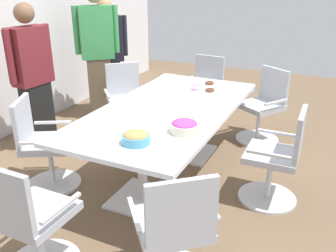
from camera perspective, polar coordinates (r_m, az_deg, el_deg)
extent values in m
cube|color=brown|center=(3.95, 0.00, -7.47)|extent=(10.00, 10.00, 0.01)
cube|color=silver|center=(3.64, 0.00, 2.62)|extent=(2.40, 1.20, 0.04)
cube|color=silver|center=(3.52, -3.88, -11.26)|extent=(0.56, 0.56, 0.02)
cylinder|color=silver|center=(3.34, -4.03, -6.15)|extent=(0.09, 0.09, 0.69)
cube|color=silver|center=(4.38, 3.06, -4.01)|extent=(0.56, 0.56, 0.02)
cylinder|color=silver|center=(4.24, 3.16, 0.31)|extent=(0.09, 0.09, 0.69)
cylinder|color=silver|center=(2.85, -19.36, -16.54)|extent=(0.05, 0.05, 0.41)
cube|color=#ADB2BC|center=(2.72, -20.00, -12.69)|extent=(0.46, 0.46, 0.06)
cube|color=#ADB2BC|center=(2.48, -24.14, -10.41)|extent=(0.04, 0.44, 0.42)
cube|color=silver|center=(2.82, -23.92, -9.10)|extent=(0.37, 0.03, 0.02)
cube|color=silver|center=(2.50, -16.28, -12.14)|extent=(0.37, 0.03, 0.02)
cylinder|color=silver|center=(2.62, 0.58, -19.03)|extent=(0.05, 0.05, 0.41)
cube|color=#ADB2BC|center=(2.47, 0.61, -14.99)|extent=(0.65, 0.65, 0.06)
cube|color=#ADB2BC|center=(2.17, 2.17, -13.20)|extent=(0.31, 0.36, 0.42)
cube|color=silver|center=(2.36, -5.28, -13.56)|extent=(0.30, 0.26, 0.02)
cube|color=silver|center=(2.47, 6.22, -11.79)|extent=(0.30, 0.26, 0.02)
cylinder|color=silver|center=(3.66, 15.13, -10.67)|extent=(0.55, 0.55, 0.02)
cylinder|color=silver|center=(3.55, 15.48, -7.75)|extent=(0.05, 0.05, 0.41)
cube|color=#ADB2BC|center=(3.44, 15.88, -4.39)|extent=(0.47, 0.47, 0.06)
cube|color=#ADB2BC|center=(3.33, 19.86, -1.28)|extent=(0.44, 0.05, 0.42)
cube|color=silver|center=(3.17, 15.37, -4.30)|extent=(0.04, 0.37, 0.02)
cube|color=silver|center=(3.61, 16.73, -1.06)|extent=(0.04, 0.37, 0.02)
cylinder|color=silver|center=(4.85, 13.67, -1.95)|extent=(0.75, 0.75, 0.02)
cylinder|color=silver|center=(4.77, 13.91, 0.40)|extent=(0.05, 0.05, 0.41)
cube|color=#ADB2BC|center=(4.69, 14.17, 3.04)|extent=(0.64, 0.64, 0.06)
cube|color=#ADB2BC|center=(4.76, 16.24, 6.18)|extent=(0.27, 0.39, 0.42)
cube|color=silver|center=(4.49, 16.51, 3.57)|extent=(0.32, 0.23, 0.02)
cube|color=silver|center=(4.81, 12.25, 5.24)|extent=(0.32, 0.23, 0.02)
cylinder|color=silver|center=(5.36, 5.24, 1.04)|extent=(0.59, 0.59, 0.02)
cylinder|color=silver|center=(5.29, 5.32, 3.20)|extent=(0.05, 0.05, 0.41)
cube|color=#ADB2BC|center=(5.22, 5.41, 5.62)|extent=(0.50, 0.50, 0.06)
cube|color=#ADB2BC|center=(5.34, 6.48, 8.64)|extent=(0.08, 0.44, 0.42)
cube|color=silver|center=(5.09, 7.96, 6.48)|extent=(0.37, 0.06, 0.02)
cube|color=silver|center=(5.29, 3.04, 7.27)|extent=(0.37, 0.06, 0.02)
cylinder|color=silver|center=(4.92, -6.24, -1.03)|extent=(0.76, 0.76, 0.02)
cylinder|color=silver|center=(4.84, -6.34, 1.31)|extent=(0.05, 0.05, 0.41)
cube|color=#ADB2BC|center=(4.76, -6.46, 3.92)|extent=(0.65, 0.65, 0.06)
cube|color=#ADB2BC|center=(4.89, -7.09, 7.33)|extent=(0.33, 0.35, 0.42)
cube|color=silver|center=(4.78, -3.64, 5.59)|extent=(0.29, 0.27, 0.02)
cube|color=silver|center=(4.69, -9.47, 4.99)|extent=(0.29, 0.27, 0.02)
cylinder|color=silver|center=(3.92, -17.35, -8.53)|extent=(0.73, 0.73, 0.02)
cylinder|color=silver|center=(3.82, -17.72, -5.75)|extent=(0.05, 0.05, 0.41)
cube|color=#ADB2BC|center=(3.72, -18.14, -2.58)|extent=(0.62, 0.62, 0.06)
cube|color=#ADB2BC|center=(3.69, -21.73, 0.77)|extent=(0.40, 0.24, 0.42)
cube|color=silver|center=(3.89, -17.51, 0.54)|extent=(0.20, 0.34, 0.02)
cube|color=silver|center=(3.46, -19.32, -2.49)|extent=(0.20, 0.34, 0.02)
cube|color=black|center=(4.62, -19.48, 1.42)|extent=(0.34, 0.23, 0.81)
cube|color=maroon|center=(4.43, -20.70, 10.19)|extent=(0.46, 0.26, 0.64)
sphere|color=brown|center=(4.37, -21.55, 16.07)|extent=(0.22, 0.22, 0.22)
cylinder|color=maroon|center=(4.59, -18.22, 11.32)|extent=(0.09, 0.09, 0.58)
cylinder|color=maroon|center=(4.26, -23.47, 9.80)|extent=(0.09, 0.09, 0.58)
cube|color=brown|center=(5.38, -10.47, 5.71)|extent=(0.36, 0.37, 0.89)
cube|color=#388C4C|center=(5.22, -11.10, 14.11)|extent=(0.45, 0.48, 0.70)
cylinder|color=#388C4C|center=(5.24, -8.15, 14.72)|extent=(0.11, 0.11, 0.63)
cylinder|color=#388C4C|center=(5.20, -14.13, 14.23)|extent=(0.11, 0.11, 0.63)
cube|color=black|center=(5.60, -9.09, 5.98)|extent=(0.37, 0.37, 0.80)
cube|color=black|center=(5.45, -9.56, 13.24)|extent=(0.47, 0.47, 0.63)
sphere|color=tan|center=(5.40, -9.88, 18.01)|extent=(0.22, 0.22, 0.22)
cylinder|color=black|center=(5.50, -6.80, 13.80)|extent=(0.11, 0.11, 0.57)
cylinder|color=black|center=(5.40, -12.41, 13.29)|extent=(0.11, 0.11, 0.57)
cylinder|color=#4C9EC6|center=(2.85, -5.00, -2.03)|extent=(0.23, 0.23, 0.07)
ellipsoid|color=tan|center=(2.84, -5.03, -1.37)|extent=(0.20, 0.20, 0.06)
cylinder|color=beige|center=(3.04, 2.56, -0.30)|extent=(0.25, 0.25, 0.08)
ellipsoid|color=#9E3D8E|center=(3.03, 2.57, 0.37)|extent=(0.22, 0.22, 0.07)
cylinder|color=white|center=(4.27, 6.09, 5.90)|extent=(0.39, 0.39, 0.01)
torus|color=brown|center=(4.40, 6.49, 6.69)|extent=(0.11, 0.11, 0.03)
torus|color=pink|center=(4.35, 4.54, 6.56)|extent=(0.11, 0.11, 0.03)
torus|color=pink|center=(4.18, 4.42, 5.93)|extent=(0.11, 0.11, 0.03)
torus|color=brown|center=(4.12, 6.55, 5.61)|extent=(0.11, 0.11, 0.03)
torus|color=white|center=(4.25, 8.08, 6.04)|extent=(0.11, 0.11, 0.03)
cube|color=white|center=(4.54, -0.02, 7.45)|extent=(0.15, 0.15, 0.07)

